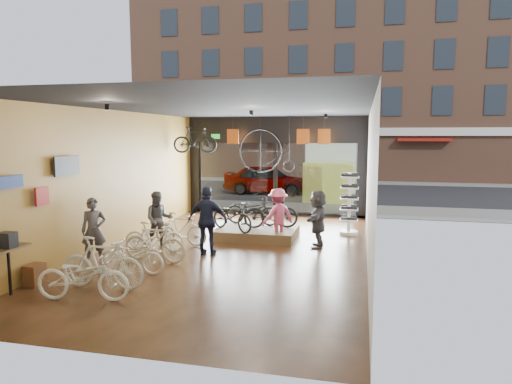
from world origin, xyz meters
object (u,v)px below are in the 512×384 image
(customer_2, at_px, (208,221))
(customer_5, at_px, (318,219))
(display_bike_left, at_px, (232,216))
(display_bike_right, at_px, (252,210))
(floor_bike_0, at_px, (83,276))
(floor_bike_5, at_px, (181,229))
(floor_bike_3, at_px, (155,242))
(box_truck, at_px, (332,171))
(display_bike_mid, at_px, (271,212))
(floor_bike_2, at_px, (131,256))
(display_platform, at_px, (257,233))
(penny_farthing, at_px, (269,152))
(customer_3, at_px, (278,215))
(sunglasses_rack, at_px, (349,204))
(street_car, at_px, (267,179))
(customer_1, at_px, (159,219))
(floor_bike_1, at_px, (102,263))
(customer_0, at_px, (94,230))
(floor_bike_4, at_px, (154,236))
(hung_bike, at_px, (195,140))

(customer_2, xyz_separation_m, customer_5, (2.71, 1.46, -0.10))
(display_bike_left, height_order, display_bike_right, display_bike_right)
(floor_bike_0, bearing_deg, floor_bike_5, -10.15)
(floor_bike_0, height_order, customer_2, customer_2)
(display_bike_left, relative_size, customer_5, 1.05)
(floor_bike_3, distance_m, display_bike_right, 4.01)
(box_truck, distance_m, display_bike_mid, 9.28)
(floor_bike_2, height_order, customer_2, customer_2)
(floor_bike_3, height_order, display_platform, floor_bike_3)
(display_platform, relative_size, display_bike_right, 1.36)
(floor_bike_2, bearing_deg, penny_farthing, -17.09)
(box_truck, xyz_separation_m, floor_bike_0, (-3.62, -15.16, -0.89))
(customer_3, height_order, sunglasses_rack, sunglasses_rack)
(street_car, distance_m, customer_1, 11.99)
(street_car, bearing_deg, floor_bike_1, 179.40)
(floor_bike_5, bearing_deg, customer_0, 150.05)
(box_truck, relative_size, floor_bike_1, 3.84)
(floor_bike_1, relative_size, customer_1, 1.15)
(street_car, distance_m, floor_bike_0, 16.16)
(floor_bike_4, xyz_separation_m, sunglasses_rack, (5.01, 3.37, 0.55))
(box_truck, xyz_separation_m, floor_bike_1, (-3.63, -14.49, -0.82))
(hung_bike, bearing_deg, customer_1, 171.57)
(customer_0, distance_m, customer_1, 2.03)
(floor_bike_1, xyz_separation_m, display_bike_left, (1.38, 4.71, 0.20))
(display_platform, height_order, hung_bike, hung_bike)
(sunglasses_rack, bearing_deg, customer_3, -147.78)
(floor_bike_4, distance_m, penny_farthing, 5.67)
(box_truck, height_order, display_bike_mid, box_truck)
(floor_bike_2, distance_m, floor_bike_4, 1.96)
(box_truck, height_order, floor_bike_1, box_truck)
(box_truck, relative_size, floor_bike_5, 4.39)
(box_truck, bearing_deg, floor_bike_1, -104.07)
(floor_bike_2, bearing_deg, display_bike_left, -22.11)
(floor_bike_1, bearing_deg, display_bike_mid, -26.93)
(floor_bike_5, distance_m, display_bike_left, 1.58)
(floor_bike_3, distance_m, customer_1, 1.59)
(floor_bike_1, distance_m, display_bike_mid, 5.84)
(sunglasses_rack, bearing_deg, floor_bike_4, -151.24)
(display_bike_left, height_order, display_bike_mid, display_bike_mid)
(customer_2, bearing_deg, customer_0, 27.24)
(floor_bike_0, height_order, display_bike_mid, display_bike_mid)
(floor_bike_2, relative_size, display_platform, 0.65)
(display_bike_mid, relative_size, customer_1, 1.05)
(street_car, height_order, customer_0, customer_0)
(floor_bike_5, distance_m, display_platform, 2.40)
(customer_5, distance_m, sunglasses_rack, 2.06)
(display_bike_right, xyz_separation_m, customer_0, (-2.98, -4.07, 0.04))
(display_bike_left, relative_size, customer_3, 1.07)
(display_bike_right, bearing_deg, display_platform, -143.74)
(floor_bike_4, xyz_separation_m, penny_farthing, (2.16, 4.81, 2.07))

